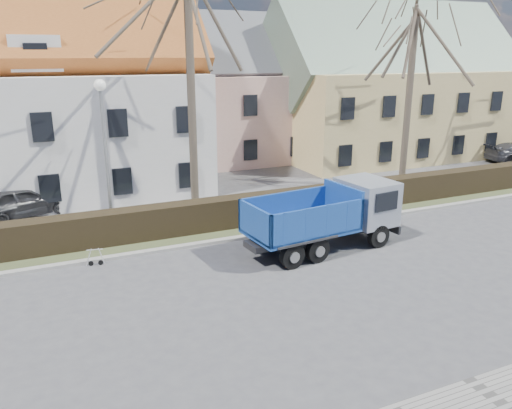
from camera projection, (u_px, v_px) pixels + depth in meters
name	position (u px, v px, depth m)	size (l,w,h in m)	color
ground	(329.00, 278.00, 16.69)	(120.00, 120.00, 0.00)	#454548
curb_far	(270.00, 233.00, 20.70)	(80.00, 0.30, 0.12)	gray
grass_strip	(254.00, 222.00, 22.10)	(80.00, 3.00, 0.10)	#3C4627
hedge	(256.00, 210.00, 21.75)	(60.00, 0.90, 1.30)	black
building_pink	(227.00, 102.00, 34.58)	(10.80, 8.80, 8.00)	#D4A396
building_yellow	(395.00, 95.00, 36.51)	(18.80, 10.80, 8.50)	#D6BC75
tree_1	(191.00, 75.00, 21.52)	(9.20, 9.20, 12.65)	#4D4235
tree_2	(410.00, 87.00, 26.39)	(8.00, 8.00, 11.00)	#4D4235
dump_truck	(319.00, 218.00, 18.76)	(6.36, 2.36, 2.54)	navy
streetlight	(107.00, 160.00, 19.58)	(0.50, 0.50, 6.36)	#9B9D9E
cart_frame	(89.00, 257.00, 17.54)	(0.76, 0.44, 0.70)	silver
parked_car_a	(21.00, 201.00, 22.77)	(1.73, 4.31, 1.47)	#2F2F32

